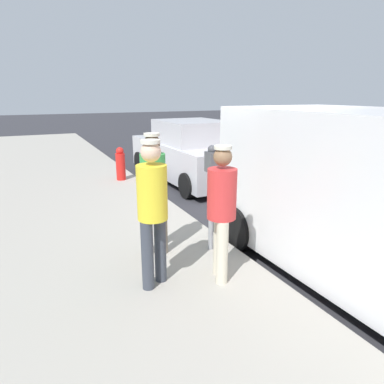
{
  "coord_description": "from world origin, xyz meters",
  "views": [
    {
      "loc": [
        3.6,
        4.93,
        2.33
      ],
      "look_at": [
        1.65,
        0.87,
        1.05
      ],
      "focal_mm": 32.34,
      "sensor_mm": 36.0,
      "label": 1
    }
  ],
  "objects_px": {
    "parked_sedan_behind": "(190,153)",
    "fire_hydrant": "(121,164)",
    "parking_meter_near": "(212,180)",
    "pedestrian_in_green": "(153,187)",
    "pedestrian_in_red": "(222,206)",
    "pedestrian_in_yellow": "(152,205)"
  },
  "relations": [
    {
      "from": "parked_sedan_behind",
      "to": "fire_hydrant",
      "type": "xyz_separation_m",
      "value": [
        1.9,
        -0.2,
        -0.18
      ]
    },
    {
      "from": "parking_meter_near",
      "to": "fire_hydrant",
      "type": "height_order",
      "value": "parking_meter_near"
    },
    {
      "from": "parking_meter_near",
      "to": "pedestrian_in_green",
      "type": "relative_size",
      "value": 0.9
    },
    {
      "from": "pedestrian_in_red",
      "to": "parked_sedan_behind",
      "type": "xyz_separation_m",
      "value": [
        -2.09,
        -5.32,
        -0.33
      ]
    },
    {
      "from": "pedestrian_in_green",
      "to": "parked_sedan_behind",
      "type": "relative_size",
      "value": 0.38
    },
    {
      "from": "pedestrian_in_green",
      "to": "fire_hydrant",
      "type": "distance_m",
      "value": 4.6
    },
    {
      "from": "pedestrian_in_green",
      "to": "pedestrian_in_red",
      "type": "xyz_separation_m",
      "value": [
        -0.48,
        1.0,
        -0.04
      ]
    },
    {
      "from": "parked_sedan_behind",
      "to": "fire_hydrant",
      "type": "relative_size",
      "value": 5.17
    },
    {
      "from": "parking_meter_near",
      "to": "fire_hydrant",
      "type": "xyz_separation_m",
      "value": [
        0.1,
        -4.74,
        -0.61
      ]
    },
    {
      "from": "pedestrian_in_green",
      "to": "pedestrian_in_red",
      "type": "relative_size",
      "value": 1.04
    },
    {
      "from": "parking_meter_near",
      "to": "pedestrian_in_red",
      "type": "xyz_separation_m",
      "value": [
        0.29,
        0.78,
        -0.1
      ]
    },
    {
      "from": "parking_meter_near",
      "to": "parked_sedan_behind",
      "type": "distance_m",
      "value": 4.9
    },
    {
      "from": "parking_meter_near",
      "to": "pedestrian_in_green",
      "type": "xyz_separation_m",
      "value": [
        0.78,
        -0.22,
        -0.06
      ]
    },
    {
      "from": "pedestrian_in_yellow",
      "to": "pedestrian_in_green",
      "type": "relative_size",
      "value": 1.01
    },
    {
      "from": "pedestrian_in_yellow",
      "to": "pedestrian_in_green",
      "type": "distance_m",
      "value": 0.84
    },
    {
      "from": "parking_meter_near",
      "to": "pedestrian_in_yellow",
      "type": "distance_m",
      "value": 1.2
    },
    {
      "from": "parking_meter_near",
      "to": "parked_sedan_behind",
      "type": "height_order",
      "value": "parking_meter_near"
    },
    {
      "from": "parking_meter_near",
      "to": "pedestrian_in_green",
      "type": "distance_m",
      "value": 0.81
    },
    {
      "from": "parking_meter_near",
      "to": "fire_hydrant",
      "type": "relative_size",
      "value": 1.77
    },
    {
      "from": "fire_hydrant",
      "to": "pedestrian_in_green",
      "type": "bearing_deg",
      "value": 81.5
    },
    {
      "from": "parking_meter_near",
      "to": "pedestrian_in_red",
      "type": "height_order",
      "value": "pedestrian_in_red"
    },
    {
      "from": "pedestrian_in_green",
      "to": "parked_sedan_behind",
      "type": "distance_m",
      "value": 5.04
    }
  ]
}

